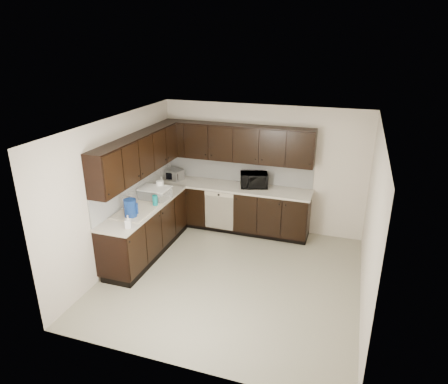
% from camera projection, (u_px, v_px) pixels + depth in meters
% --- Properties ---
extents(floor, '(4.00, 4.00, 0.00)m').
position_uv_depth(floor, '(232.00, 277.00, 6.51)').
color(floor, '#A29D86').
rests_on(floor, ground).
extents(ceiling, '(4.00, 4.00, 0.00)m').
position_uv_depth(ceiling, '(233.00, 126.00, 5.60)').
color(ceiling, white).
rests_on(ceiling, wall_back).
extents(wall_back, '(4.00, 0.02, 2.50)m').
position_uv_depth(wall_back, '(262.00, 169.00, 7.83)').
color(wall_back, beige).
rests_on(wall_back, floor).
extents(wall_left, '(0.02, 4.00, 2.50)m').
position_uv_depth(wall_left, '(118.00, 192.00, 6.64)').
color(wall_left, beige).
rests_on(wall_left, floor).
extents(wall_right, '(0.02, 4.00, 2.50)m').
position_uv_depth(wall_right, '(371.00, 225.00, 5.47)').
color(wall_right, beige).
rests_on(wall_right, floor).
extents(wall_front, '(4.00, 0.02, 2.50)m').
position_uv_depth(wall_front, '(177.00, 277.00, 4.29)').
color(wall_front, beige).
rests_on(wall_front, floor).
extents(lower_cabinets, '(3.00, 2.80, 0.90)m').
position_uv_depth(lower_cabinets, '(199.00, 219.00, 7.64)').
color(lower_cabinets, black).
rests_on(lower_cabinets, floor).
extents(countertop, '(3.03, 2.83, 0.04)m').
position_uv_depth(countertop, '(198.00, 194.00, 7.45)').
color(countertop, beige).
rests_on(countertop, lower_cabinets).
extents(backsplash, '(3.00, 2.80, 0.48)m').
position_uv_depth(backsplash, '(192.00, 176.00, 7.61)').
color(backsplash, white).
rests_on(backsplash, countertop).
extents(upper_cabinets, '(3.00, 2.80, 0.70)m').
position_uv_depth(upper_cabinets, '(194.00, 148.00, 7.26)').
color(upper_cabinets, black).
rests_on(upper_cabinets, wall_back).
extents(dishwasher, '(0.58, 0.04, 0.78)m').
position_uv_depth(dishwasher, '(219.00, 208.00, 7.76)').
color(dishwasher, beige).
rests_on(dishwasher, lower_cabinets).
extents(sink, '(0.54, 0.82, 0.42)m').
position_uv_depth(sink, '(136.00, 215.00, 6.67)').
color(sink, beige).
rests_on(sink, countertop).
extents(microwave, '(0.60, 0.50, 0.29)m').
position_uv_depth(microwave, '(254.00, 180.00, 7.70)').
color(microwave, black).
rests_on(microwave, countertop).
extents(soap_bottle_a, '(0.12, 0.12, 0.20)m').
position_uv_depth(soap_bottle_a, '(128.00, 222.00, 6.06)').
color(soap_bottle_a, gray).
rests_on(soap_bottle_a, countertop).
extents(soap_bottle_b, '(0.10, 0.10, 0.23)m').
position_uv_depth(soap_bottle_b, '(162.00, 183.00, 7.64)').
color(soap_bottle_b, gray).
rests_on(soap_bottle_b, countertop).
extents(toaster_oven, '(0.40, 0.35, 0.21)m').
position_uv_depth(toaster_oven, '(175.00, 175.00, 8.13)').
color(toaster_oven, '#A8A8AA').
rests_on(toaster_oven, countertop).
extents(storage_bin, '(0.56, 0.45, 0.20)m').
position_uv_depth(storage_bin, '(155.00, 193.00, 7.17)').
color(storage_bin, silver).
rests_on(storage_bin, countertop).
extents(blue_pitcher, '(0.27, 0.27, 0.31)m').
position_uv_depth(blue_pitcher, '(130.00, 208.00, 6.40)').
color(blue_pitcher, '#103794').
rests_on(blue_pitcher, countertop).
extents(teal_tumbler, '(0.11, 0.11, 0.19)m').
position_uv_depth(teal_tumbler, '(155.00, 201.00, 6.84)').
color(teal_tumbler, '#0B787B').
rests_on(teal_tumbler, countertop).
extents(paper_towel_roll, '(0.16, 0.16, 0.28)m').
position_uv_depth(paper_towel_roll, '(160.00, 188.00, 7.30)').
color(paper_towel_roll, white).
rests_on(paper_towel_roll, countertop).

